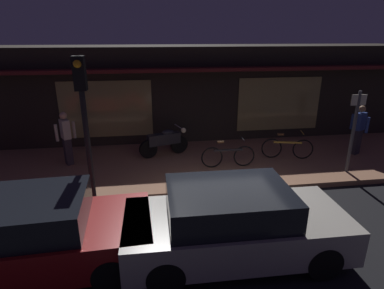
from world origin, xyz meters
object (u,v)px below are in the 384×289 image
Objects in this scene: traffic_light_pole at (84,110)px; bicycle_parked at (287,148)px; person_photographer at (66,137)px; sign_post at (354,127)px; parked_car_near at (30,235)px; bicycle_extra at (228,156)px; parked_car_far at (233,223)px; motorcycle at (165,141)px; person_bystander at (359,129)px.

bicycle_parked is at bearing 21.33° from traffic_light_pole.
sign_post is (8.29, -1.75, 0.48)m from person_photographer.
person_photographer is at bearing 112.87° from traffic_light_pole.
parked_car_near is at bearing -148.06° from bicycle_parked.
parked_car_near is (-4.49, -3.68, 0.20)m from bicycle_extra.
bicycle_parked is at bearing 55.02° from parked_car_far.
motorcycle is 0.99× the size of person_photographer.
bicycle_extra is at bearing -173.81° from person_bystander.
person_photographer is 0.40× the size of parked_car_near.
person_photographer reaches higher than bicycle_parked.
bicycle_extra is 4.58m from traffic_light_pole.
parked_car_near is (-6.57, -4.10, 0.20)m from bicycle_parked.
person_photographer is (-4.87, 0.92, 0.52)m from bicycle_extra.
person_bystander reaches higher than bicycle_parked.
sign_post is at bearing -13.61° from bicycle_extra.
parked_car_near is at bearing -140.65° from bicycle_extra.
traffic_light_pole reaches higher than bicycle_extra.
person_photographer is 3.33m from traffic_light_pole.
bicycle_parked is 6.52m from traffic_light_pole.
person_photographer is at bearing 175.84° from bicycle_parked.
motorcycle is 0.46× the size of traffic_light_pole.
sign_post is at bearing 34.76° from parked_car_far.
person_bystander is at bearing -2.59° from person_photographer.
parked_car_far reaches higher than bicycle_extra.
person_bystander is at bearing 6.19° from bicycle_extra.
parked_car_far reaches higher than bicycle_parked.
traffic_light_pole is at bearing 145.24° from parked_car_far.
person_bystander is (4.57, 0.50, 0.52)m from bicycle_extra.
person_bystander is at bearing 38.32° from parked_car_far.
traffic_light_pole is (-3.71, -1.84, 1.97)m from bicycle_extra.
person_photographer is 0.46× the size of traffic_light_pole.
parked_car_far is (0.97, -5.08, 0.06)m from motorcycle.
bicycle_parked is at bearing 137.05° from sign_post.
traffic_light_pole is 3.88m from parked_car_far.
person_photographer is 0.41× the size of parked_car_far.
bicycle_parked is 2.08m from sign_post.
bicycle_parked is (3.93, -0.85, -0.14)m from motorcycle.
bicycle_parked is at bearing -178.18° from person_bystander.
motorcycle is at bearing 173.15° from person_bystander.
sign_post is 0.57× the size of parked_car_near.
traffic_light_pole reaches higher than bicycle_parked.
person_bystander is 9.98m from parked_car_near.
motorcycle is at bearing 158.30° from sign_post.
traffic_light_pole is at bearing -67.13° from person_photographer.
traffic_light_pole is at bearing -171.89° from sign_post.
person_bystander is 6.95m from parked_car_far.
sign_post reaches higher than parked_car_far.
bicycle_parked is at bearing -4.16° from person_photographer.
bicycle_parked and bicycle_extra have the same top height.
parked_car_far is at bearing -49.80° from person_photographer.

